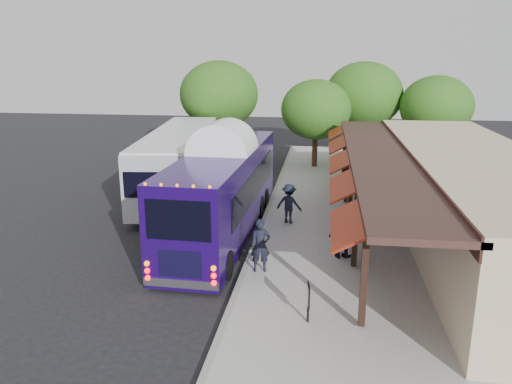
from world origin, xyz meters
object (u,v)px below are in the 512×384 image
at_px(coach_bus, 224,187).
at_px(sign_board, 308,297).
at_px(ped_d, 289,204).
at_px(ped_b, 342,236).
at_px(ped_a, 260,246).
at_px(ped_c, 343,235).
at_px(city_bus, 180,159).

distance_m(coach_bus, sign_board, 8.16).
relative_size(ped_d, sign_board, 1.56).
xyz_separation_m(coach_bus, sign_board, (3.78, -7.14, -1.11)).
xyz_separation_m(ped_b, sign_board, (-1.07, -4.96, -0.02)).
distance_m(ped_a, sign_board, 3.63).
bearing_deg(coach_bus, ped_b, -22.26).
distance_m(ped_a, ped_c, 3.20).
bearing_deg(ped_d, ped_a, 98.28).
bearing_deg(coach_bus, ped_c, -24.38).
bearing_deg(ped_a, sign_board, -73.70).
relative_size(city_bus, sign_board, 11.54).
bearing_deg(ped_c, ped_d, -78.66).
xyz_separation_m(ped_a, sign_board, (1.73, -3.19, -0.16)).
relative_size(ped_c, sign_board, 1.58).
bearing_deg(sign_board, ped_a, 111.54).
distance_m(ped_c, sign_board, 4.86).
distance_m(coach_bus, ped_b, 5.43).
height_order(coach_bus, ped_a, coach_bus).
relative_size(ped_b, sign_board, 1.38).
xyz_separation_m(coach_bus, ped_a, (2.05, -3.96, -0.95)).
bearing_deg(sign_board, ped_b, 70.88).
bearing_deg(ped_c, ped_b, -109.59).
xyz_separation_m(city_bus, ped_a, (5.66, -9.89, -0.82)).
relative_size(ped_b, ped_d, 0.89).
bearing_deg(ped_a, coach_bus, 105.19).
xyz_separation_m(city_bus, ped_b, (8.46, -8.12, -0.96)).
xyz_separation_m(city_bus, sign_board, (7.40, -13.08, -0.98)).
relative_size(city_bus, ped_c, 7.29).
bearing_deg(city_bus, ped_a, -66.74).
distance_m(ped_d, sign_board, 8.50).
height_order(ped_b, ped_d, ped_d).
bearing_deg(ped_c, coach_bus, -45.99).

